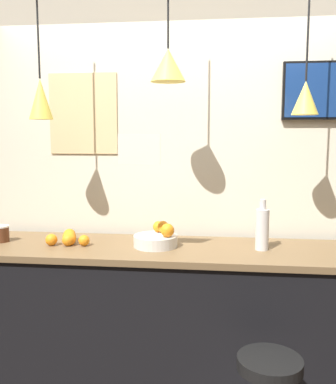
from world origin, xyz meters
TOP-DOWN VIEW (x-y plane):
  - back_wall at (0.00, 1.02)m, footprint 8.00×0.06m
  - service_counter at (0.00, 0.59)m, footprint 2.96×0.63m
  - fruit_bowl at (-0.07, 0.61)m, footprint 0.28×0.28m
  - orange_pile at (-0.65, 0.59)m, footprint 0.28×0.22m
  - juice_bottle at (0.58, 0.60)m, footprint 0.08×0.08m
  - spread_jar at (-1.11, 0.60)m, footprint 0.10×0.10m
  - pendant_lamp_left at (-0.80, 0.60)m, footprint 0.15×0.15m
  - pendant_lamp_middle at (0.00, 0.60)m, footprint 0.21×0.21m
  - pendant_lamp_right at (0.80, 0.60)m, footprint 0.16×0.16m
  - hanging_menu_board at (-0.14, 0.36)m, footprint 0.24×0.01m
  - wall_poster at (-0.66, 0.99)m, footprint 0.49×0.01m

SIDE VIEW (x-z plane):
  - service_counter at x=0.00m, z-range 0.00..1.03m
  - orange_pile at x=-0.65m, z-range 1.03..1.11m
  - fruit_bowl at x=-0.07m, z-range 1.00..1.16m
  - spread_jar at x=-1.11m, z-range 1.03..1.14m
  - juice_bottle at x=0.58m, z-range 1.01..1.32m
  - back_wall at x=0.00m, z-range 0.00..2.90m
  - hanging_menu_board at x=-0.14m, z-range 1.57..1.74m
  - wall_poster at x=-0.66m, z-range 1.60..2.16m
  - pendant_lamp_right at x=0.80m, z-range 1.48..2.43m
  - pendant_lamp_left at x=-0.80m, z-range 1.47..2.45m
  - pendant_lamp_middle at x=0.00m, z-range 1.77..2.52m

